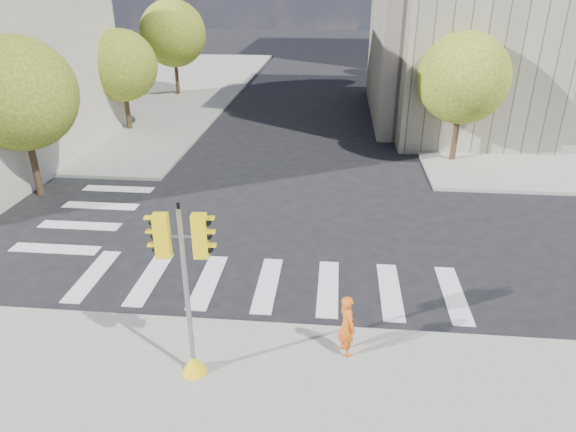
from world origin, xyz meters
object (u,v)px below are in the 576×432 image
object	(u,v)px
lamp_near	(458,55)
lamp_far	(421,30)
photographer	(347,325)
traffic_signal	(188,308)

from	to	relation	value
lamp_near	lamp_far	bearing A→B (deg)	90.00
lamp_far	lamp_near	bearing A→B (deg)	-90.00
lamp_near	photographer	distance (m)	20.19
photographer	lamp_near	bearing A→B (deg)	-44.93
lamp_near	photographer	size ratio (longest dim) A/B	5.16
lamp_near	photographer	xyz separation A→B (m)	(-5.82, -18.99, -3.64)
lamp_near	traffic_signal	size ratio (longest dim) A/B	1.94
traffic_signal	photographer	xyz separation A→B (m)	(3.42, 1.01, -0.97)
lamp_far	photographer	world-z (taller)	lamp_far
traffic_signal	photographer	size ratio (longest dim) A/B	2.66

